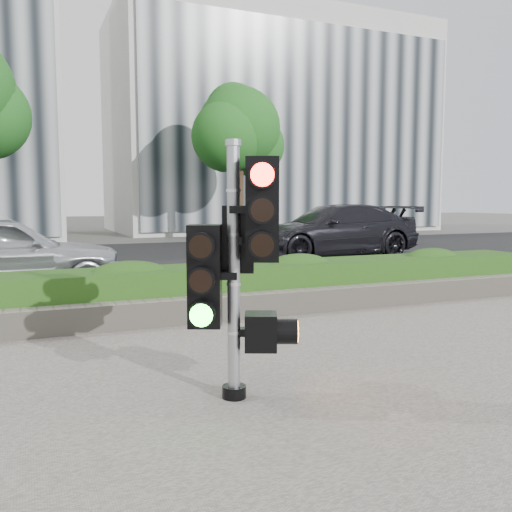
% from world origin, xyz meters
% --- Properties ---
extents(ground, '(120.00, 120.00, 0.00)m').
position_xyz_m(ground, '(0.00, 0.00, 0.00)').
color(ground, '#51514C').
rests_on(ground, ground).
extents(sidewalk, '(16.00, 11.00, 0.03)m').
position_xyz_m(sidewalk, '(0.00, -2.50, 0.01)').
color(sidewalk, '#9E9389').
rests_on(sidewalk, ground).
extents(road, '(60.00, 13.00, 0.02)m').
position_xyz_m(road, '(0.00, 10.00, 0.01)').
color(road, black).
rests_on(road, ground).
extents(curb, '(60.00, 0.25, 0.12)m').
position_xyz_m(curb, '(0.00, 3.15, 0.06)').
color(curb, gray).
rests_on(curb, ground).
extents(stone_wall, '(12.00, 0.32, 0.34)m').
position_xyz_m(stone_wall, '(0.00, 1.90, 0.20)').
color(stone_wall, gray).
rests_on(stone_wall, sidewalk).
extents(hedge, '(12.00, 1.00, 0.68)m').
position_xyz_m(hedge, '(0.00, 2.55, 0.37)').
color(hedge, '#407E26').
rests_on(hedge, sidewalk).
extents(building_right, '(18.00, 10.00, 12.00)m').
position_xyz_m(building_right, '(11.00, 25.00, 6.00)').
color(building_right, '#B7B7B2').
rests_on(building_right, ground).
extents(tree_right, '(4.10, 3.58, 6.53)m').
position_xyz_m(tree_right, '(5.48, 15.55, 4.48)').
color(tree_right, black).
rests_on(tree_right, ground).
extents(traffic_signal, '(0.79, 0.67, 2.14)m').
position_xyz_m(traffic_signal, '(-0.92, -0.99, 1.21)').
color(traffic_signal, black).
rests_on(traffic_signal, sidewalk).
extents(car_silver, '(4.39, 2.07, 1.45)m').
position_xyz_m(car_silver, '(-2.98, 5.58, 0.74)').
color(car_silver, silver).
rests_on(car_silver, road).
extents(car_dark, '(5.50, 2.39, 1.58)m').
position_xyz_m(car_dark, '(6.00, 8.99, 0.81)').
color(car_dark, black).
rests_on(car_dark, road).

